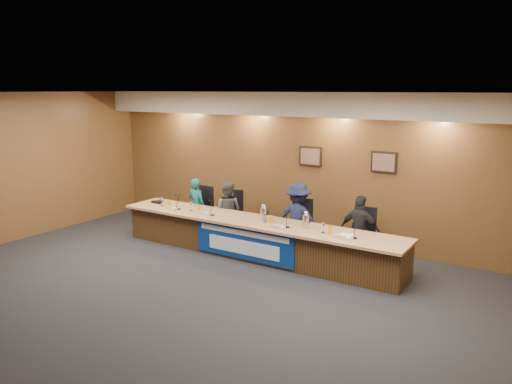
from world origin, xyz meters
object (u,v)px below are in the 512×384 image
panelist_a (197,206)px  office_chair_c (300,229)px  office_chair_b (230,218)px  panelist_c (298,219)px  carafe_right (306,221)px  dais_body (255,239)px  panelist_b (227,211)px  office_chair_a (200,213)px  carafe_mid (264,214)px  speakerphone (158,202)px  panelist_d (360,231)px  office_chair_d (361,240)px  banner (243,243)px

panelist_a → office_chair_c: panelist_a is taller
office_chair_b → office_chair_c: same height
panelist_c → office_chair_b: size_ratio=3.03×
office_chair_b → carafe_right: (2.22, -0.71, 0.40)m
panelist_c → office_chair_c: size_ratio=3.03×
dais_body → panelist_b: bearing=151.6°
office_chair_a → carafe_mid: carafe_mid is taller
carafe_mid → speakerphone: carafe_mid is taller
panelist_d → office_chair_d: bearing=-89.4°
dais_body → carafe_mid: 0.56m
office_chair_d → panelist_a: bearing=176.4°
panelist_c → office_chair_c: 0.27m
panelist_c → office_chair_a: size_ratio=3.03×
panelist_d → office_chair_a: panelist_d is taller
panelist_b → panelist_d: size_ratio=0.96×
office_chair_a → carafe_mid: 2.25m
panelist_b → office_chair_c: panelist_b is taller
dais_body → office_chair_a: bearing=160.4°
banner → office_chair_b: bearing=134.7°
panelist_b → office_chair_d: (3.03, 0.10, -0.17)m
office_chair_c → panelist_b: bearing=169.1°
panelist_b → carafe_mid: (1.27, -0.54, 0.23)m
office_chair_d → carafe_right: carafe_right is taller
panelist_d → carafe_right: bearing=37.3°
dais_body → panelist_a: bearing=163.1°
panelist_d → carafe_right: size_ratio=5.25×
office_chair_d → carafe_mid: carafe_mid is taller
banner → carafe_mid: 0.70m
carafe_mid → panelist_b: bearing=156.8°
banner → carafe_mid: carafe_mid is taller
dais_body → office_chair_c: 0.95m
panelist_c → carafe_right: (0.49, -0.61, 0.15)m
carafe_mid → carafe_right: bearing=-3.7°
panelist_d → office_chair_b: size_ratio=2.80×
panelist_a → office_chair_c: bearing=-170.6°
panelist_c → dais_body: bearing=35.9°
panelist_a → panelist_d: bearing=-172.9°
office_chair_c → speakerphone: size_ratio=1.50×
panelist_c → panelist_d: (1.30, 0.00, -0.05)m
panelist_d → carafe_right: (-0.81, -0.61, 0.21)m
office_chair_b → banner: bearing=-55.1°
office_chair_c → office_chair_d: size_ratio=1.00×
dais_body → office_chair_c: (0.63, 0.70, 0.13)m
panelist_d → office_chair_a: size_ratio=2.80×
panelist_c → carafe_mid: 0.73m
panelist_b → panelist_d: panelist_d is taller
banner → panelist_d: bearing=27.6°
panelist_b → office_chair_b: 0.20m
panelist_d → carafe_right: panelist_d is taller
office_chair_a → office_chair_c: bearing=7.8°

